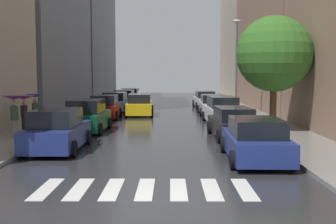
{
  "coord_description": "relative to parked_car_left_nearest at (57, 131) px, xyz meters",
  "views": [
    {
      "loc": [
        0.68,
        -9.91,
        3.13
      ],
      "look_at": [
        0.54,
        15.04,
        0.85
      ],
      "focal_mm": 44.54,
      "sensor_mm": 36.0,
      "label": 1
    }
  ],
  "objects": [
    {
      "name": "parked_car_left_fourth",
      "position": [
        0.01,
        18.04,
        -0.04
      ],
      "size": [
        2.21,
        4.77,
        1.62
      ],
      "rotation": [
        0.0,
        0.0,
        1.56
      ],
      "color": "navy",
      "rests_on": "ground"
    },
    {
      "name": "parked_car_left_second",
      "position": [
        0.14,
        5.51,
        0.02
      ],
      "size": [
        2.2,
        4.17,
        1.76
      ],
      "rotation": [
        0.0,
        0.0,
        1.54
      ],
      "color": "#0C4C2D",
      "rests_on": "ground"
    },
    {
      "name": "building_right_far",
      "position": [
        14.95,
        37.42,
        6.66
      ],
      "size": [
        6.0,
        14.64,
        14.91
      ],
      "primitive_type": "cube",
      "color": "#B2A38C",
      "rests_on": "ground"
    },
    {
      "name": "pedestrian_by_kerb",
      "position": [
        -2.73,
        2.66,
        0.86
      ],
      "size": [
        1.17,
        1.17,
        1.97
      ],
      "rotation": [
        0.0,
        0.0,
        2.22
      ],
      "color": "gray",
      "rests_on": "sidewalk_left"
    },
    {
      "name": "pedestrian_foreground",
      "position": [
        -2.93,
        6.3,
        0.73
      ],
      "size": [
        1.02,
        1.02,
        1.87
      ],
      "rotation": [
        0.0,
        0.0,
        1.78
      ],
      "color": "gray",
      "rests_on": "sidewalk_left"
    },
    {
      "name": "building_left_far",
      "position": [
        -7.05,
        39.82,
        8.08
      ],
      "size": [
        6.0,
        19.76,
        17.77
      ],
      "primitive_type": "cube",
      "color": "slate",
      "rests_on": "ground"
    },
    {
      "name": "taxi_midroad",
      "position": [
        2.3,
        14.71,
        -0.03
      ],
      "size": [
        2.2,
        4.74,
        1.81
      ],
      "rotation": [
        0.0,
        0.0,
        1.61
      ],
      "color": "yellow",
      "rests_on": "ground"
    },
    {
      "name": "parked_car_right_fourth",
      "position": [
        7.89,
        15.1,
        -0.06
      ],
      "size": [
        2.15,
        4.15,
        1.57
      ],
      "rotation": [
        0.0,
        0.0,
        1.57
      ],
      "color": "#B2B7BF",
      "rests_on": "ground"
    },
    {
      "name": "sidewalk_left",
      "position": [
        -2.55,
        17.07,
        -0.72
      ],
      "size": [
        3.0,
        72.0,
        0.15
      ],
      "primitive_type": "cube",
      "color": "gray",
      "rests_on": "ground"
    },
    {
      "name": "crosswalk_stripes",
      "position": [
        3.95,
        -5.74,
        -0.79
      ],
      "size": [
        5.85,
        2.2,
        0.01
      ],
      "color": "silver",
      "rests_on": "ground"
    },
    {
      "name": "parked_car_left_nearest",
      "position": [
        0.0,
        0.0,
        0.0
      ],
      "size": [
        2.17,
        4.41,
        1.71
      ],
      "rotation": [
        0.0,
        0.0,
        1.58
      ],
      "color": "navy",
      "rests_on": "ground"
    },
    {
      "name": "building_right_mid",
      "position": [
        14.95,
        20.25,
        4.9
      ],
      "size": [
        6.0,
        18.92,
        11.39
      ],
      "primitive_type": "cube",
      "color": "#8C6B56",
      "rests_on": "ground"
    },
    {
      "name": "parked_car_left_third",
      "position": [
        0.04,
        12.19,
        -0.02
      ],
      "size": [
        2.13,
        4.04,
        1.67
      ],
      "rotation": [
        0.0,
        0.0,
        1.59
      ],
      "color": "maroon",
      "rests_on": "ground"
    },
    {
      "name": "parked_car_right_third",
      "position": [
        7.89,
        9.35,
        0.01
      ],
      "size": [
        2.23,
        4.86,
        1.73
      ],
      "rotation": [
        0.0,
        0.0,
        1.62
      ],
      "color": "silver",
      "rests_on": "ground"
    },
    {
      "name": "parked_car_right_nearest",
      "position": [
        7.71,
        -1.97,
        -0.06
      ],
      "size": [
        2.23,
        4.54,
        1.55
      ],
      "rotation": [
        0.0,
        0.0,
        1.55
      ],
      "color": "navy",
      "rests_on": "ground"
    },
    {
      "name": "lamp_post_right",
      "position": [
        9.5,
        14.08,
        3.36
      ],
      "size": [
        0.6,
        0.28,
        6.95
      ],
      "color": "#595B60",
      "rests_on": "sidewalk_right"
    },
    {
      "name": "pedestrian_near_tree",
      "position": [
        -2.95,
        4.59,
        0.78
      ],
      "size": [
        1.17,
        1.17,
        1.86
      ],
      "rotation": [
        0.0,
        0.0,
        1.24
      ],
      "color": "black",
      "rests_on": "sidewalk_left"
    },
    {
      "name": "ground_plane",
      "position": [
        3.95,
        17.07,
        -0.82
      ],
      "size": [
        28.0,
        72.0,
        0.04
      ],
      "primitive_type": "cube",
      "color": "#2B2B2E"
    },
    {
      "name": "parked_car_right_fifth",
      "position": [
        7.85,
        21.83,
        -0.07
      ],
      "size": [
        2.14,
        4.39,
        1.55
      ],
      "rotation": [
        0.0,
        0.0,
        1.62
      ],
      "color": "silver",
      "rests_on": "ground"
    },
    {
      "name": "sidewalk_right",
      "position": [
        10.45,
        17.07,
        -0.72
      ],
      "size": [
        3.0,
        72.0,
        0.15
      ],
      "primitive_type": "cube",
      "color": "gray",
      "rests_on": "ground"
    },
    {
      "name": "parked_car_left_sixth",
      "position": [
        0.2,
        29.56,
        -0.07
      ],
      "size": [
        2.27,
        4.23,
        1.55
      ],
      "rotation": [
        0.0,
        0.0,
        1.52
      ],
      "color": "navy",
      "rests_on": "ground"
    },
    {
      "name": "street_tree_right",
      "position": [
        10.11,
        5.29,
        3.38
      ],
      "size": [
        4.01,
        4.01,
        6.04
      ],
      "color": "#513823",
      "rests_on": "sidewalk_right"
    },
    {
      "name": "parked_car_left_fifth",
      "position": [
        0.16,
        23.75,
        -0.05
      ],
      "size": [
        2.23,
        4.61,
        1.59
      ],
      "rotation": [
        0.0,
        0.0,
        1.53
      ],
      "color": "maroon",
      "rests_on": "ground"
    },
    {
      "name": "parked_car_right_second",
      "position": [
        7.68,
        3.37,
        -0.08
      ],
      "size": [
        2.18,
        4.74,
        1.53
      ],
      "rotation": [
        0.0,
        0.0,
        1.62
      ],
      "color": "black",
      "rests_on": "ground"
    }
  ]
}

